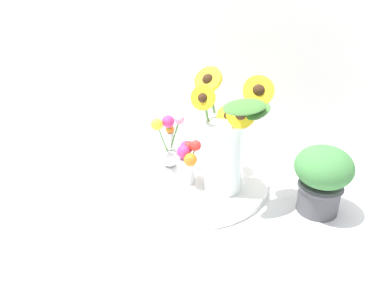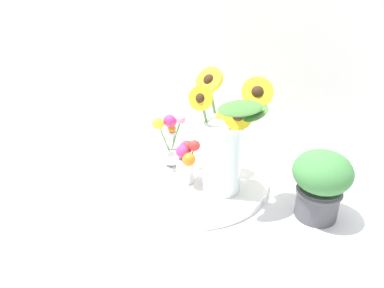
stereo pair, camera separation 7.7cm
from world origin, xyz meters
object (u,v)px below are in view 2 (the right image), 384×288
object	(u,v)px
serving_tray	(192,180)
potted_plant	(321,182)
vase_small_center	(186,160)
vase_bulb_right	(171,142)
mason_jar_sunflowers	(224,146)

from	to	relation	value
serving_tray	potted_plant	distance (m)	0.41
serving_tray	vase_small_center	world-z (taller)	vase_small_center
vase_small_center	vase_bulb_right	xyz separation A→B (m)	(-0.09, 0.08, 0.01)
mason_jar_sunflowers	vase_small_center	bearing A→B (deg)	-175.94
vase_small_center	serving_tray	bearing A→B (deg)	83.25
mason_jar_sunflowers	vase_bulb_right	bearing A→B (deg)	161.89
mason_jar_sunflowers	vase_bulb_right	size ratio (longest dim) A/B	1.88
serving_tray	mason_jar_sunflowers	bearing A→B (deg)	-12.90
vase_small_center	vase_bulb_right	world-z (taller)	vase_bulb_right
serving_tray	vase_bulb_right	size ratio (longest dim) A/B	2.56
vase_small_center	mason_jar_sunflowers	bearing A→B (deg)	4.06
serving_tray	potted_plant	xyz separation A→B (m)	(0.40, -0.02, 0.10)
vase_bulb_right	vase_small_center	bearing A→B (deg)	-40.05
serving_tray	vase_small_center	distance (m)	0.10
vase_small_center	potted_plant	size ratio (longest dim) A/B	0.76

